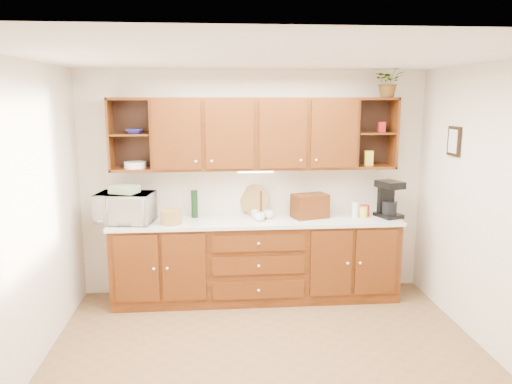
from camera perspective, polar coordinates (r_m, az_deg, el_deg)
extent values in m
plane|color=brown|center=(4.63, 1.62, -18.89)|extent=(4.00, 4.00, 0.00)
plane|color=white|center=(4.03, 1.82, 15.18)|extent=(4.00, 4.00, 0.00)
plane|color=beige|center=(5.85, -0.23, 1.02)|extent=(4.00, 0.00, 4.00)
plane|color=beige|center=(4.39, -25.22, -3.29)|extent=(0.00, 3.50, 3.50)
plane|color=beige|center=(4.80, 26.22, -2.26)|extent=(0.00, 3.50, 3.50)
cube|color=#391A06|center=(5.76, 0.02, -7.84)|extent=(3.20, 0.60, 0.90)
cube|color=silver|center=(5.62, 0.03, -3.33)|extent=(3.24, 0.64, 0.04)
cube|color=#391A06|center=(5.61, -0.10, 6.68)|extent=(2.30, 0.33, 0.80)
cube|color=black|center=(5.82, -13.94, 6.51)|extent=(0.45, 0.02, 0.80)
cube|color=black|center=(6.03, 13.00, 6.69)|extent=(0.45, 0.02, 0.80)
cube|color=#391A06|center=(5.67, -14.18, 6.40)|extent=(0.43, 0.30, 0.02)
cube|color=#391A06|center=(5.89, 13.45, 6.58)|extent=(0.43, 0.30, 0.02)
cube|color=#391A06|center=(5.87, 13.62, 10.33)|extent=(0.45, 0.33, 0.03)
cube|color=white|center=(5.61, -0.05, 2.36)|extent=(0.40, 0.05, 0.02)
cube|color=black|center=(5.49, 21.71, 5.41)|extent=(0.03, 0.24, 0.30)
cylinder|color=#9F7D42|center=(5.47, -9.67, -2.85)|extent=(0.29, 0.29, 0.15)
imported|color=beige|center=(5.62, -14.70, -1.76)|extent=(0.65, 0.49, 0.33)
cube|color=#D7D665|center=(5.58, -14.80, 0.31)|extent=(0.33, 0.30, 0.08)
cylinder|color=black|center=(5.72, -7.04, -1.35)|extent=(0.08, 0.08, 0.31)
cylinder|color=#9F7D42|center=(5.86, -0.19, -2.47)|extent=(0.36, 0.22, 0.35)
cube|color=#391A06|center=(5.70, 6.17, -1.59)|extent=(0.44, 0.35, 0.27)
cylinder|color=#391A06|center=(5.59, 0.57, -1.50)|extent=(0.03, 0.03, 0.32)
cylinder|color=#391A06|center=(5.63, 0.57, -3.02)|extent=(0.13, 0.13, 0.02)
imported|color=white|center=(5.65, 1.39, -2.57)|extent=(0.14, 0.14, 0.09)
imported|color=white|center=(5.67, -0.10, -2.51)|extent=(0.14, 0.14, 0.09)
imported|color=white|center=(5.54, 0.41, -2.84)|extent=(0.14, 0.14, 0.09)
cylinder|color=#A61918|center=(5.90, 12.31, -2.07)|extent=(0.11, 0.11, 0.13)
cylinder|color=white|center=(5.81, 11.25, -1.99)|extent=(0.09, 0.09, 0.17)
cylinder|color=yellow|center=(5.83, 12.20, -2.27)|extent=(0.10, 0.10, 0.12)
cube|color=black|center=(5.92, 14.89, -2.57)|extent=(0.31, 0.35, 0.04)
cube|color=black|center=(5.98, 14.62, -0.67)|extent=(0.21, 0.13, 0.36)
cube|color=black|center=(5.85, 15.06, 0.83)|extent=(0.31, 0.35, 0.08)
cylinder|color=black|center=(5.88, 15.01, -1.77)|extent=(0.21, 0.21, 0.16)
imported|color=#292996|center=(5.66, -13.72, 6.75)|extent=(0.19, 0.19, 0.05)
cylinder|color=white|center=(5.68, -13.66, 3.03)|extent=(0.26, 0.26, 0.07)
cube|color=yellow|center=(5.88, 12.75, 3.80)|extent=(0.10, 0.08, 0.17)
cube|color=#A61918|center=(5.89, 14.15, 7.21)|extent=(0.08, 0.07, 0.12)
imported|color=#999999|center=(5.89, 14.98, 12.09)|extent=(0.37, 0.34, 0.34)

